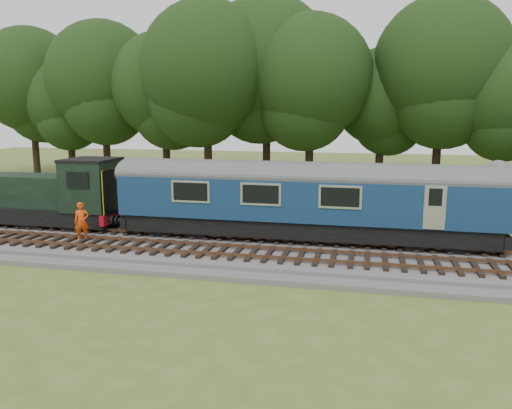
# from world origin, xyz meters

# --- Properties ---
(ground) EXTENTS (120.00, 120.00, 0.00)m
(ground) POSITION_xyz_m (0.00, 0.00, 0.00)
(ground) COLOR #4A5F23
(ground) RESTS_ON ground
(ballast) EXTENTS (70.00, 7.00, 0.35)m
(ballast) POSITION_xyz_m (0.00, 0.00, 0.17)
(ballast) COLOR #4C4C4F
(ballast) RESTS_ON ground
(track_north) EXTENTS (67.20, 2.40, 0.21)m
(track_north) POSITION_xyz_m (0.00, 1.40, 0.42)
(track_north) COLOR black
(track_north) RESTS_ON ballast
(track_south) EXTENTS (67.20, 2.40, 0.21)m
(track_south) POSITION_xyz_m (0.00, -1.60, 0.42)
(track_south) COLOR black
(track_south) RESTS_ON ballast
(fence) EXTENTS (64.00, 0.12, 1.00)m
(fence) POSITION_xyz_m (0.00, 4.50, 0.00)
(fence) COLOR #6B6054
(fence) RESTS_ON ground
(tree_line) EXTENTS (70.00, 8.00, 18.00)m
(tree_line) POSITION_xyz_m (0.00, 22.00, 0.00)
(tree_line) COLOR black
(tree_line) RESTS_ON ground
(dmu_railcar) EXTENTS (18.05, 2.86, 3.88)m
(dmu_railcar) POSITION_xyz_m (1.81, 1.40, 2.61)
(dmu_railcar) COLOR black
(dmu_railcar) RESTS_ON ground
(shunter_loco) EXTENTS (8.91, 2.60, 3.38)m
(shunter_loco) POSITION_xyz_m (-12.11, 1.40, 1.97)
(shunter_loco) COLOR black
(shunter_loco) RESTS_ON ground
(worker) EXTENTS (0.82, 0.74, 1.87)m
(worker) POSITION_xyz_m (-8.57, -1.09, 1.29)
(worker) COLOR #E6420C
(worker) RESTS_ON ballast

